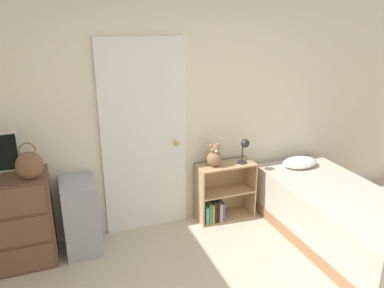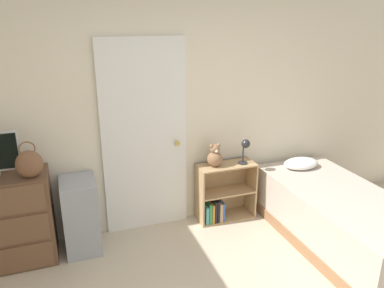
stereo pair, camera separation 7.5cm
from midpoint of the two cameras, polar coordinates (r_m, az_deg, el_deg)
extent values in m
cube|color=beige|center=(3.96, -4.83, 4.80)|extent=(10.00, 0.06, 2.55)
cube|color=white|center=(3.93, -7.79, 0.81)|extent=(0.90, 0.04, 2.06)
sphere|color=gold|center=(4.00, -2.83, 0.11)|extent=(0.06, 0.06, 0.06)
cube|color=brown|center=(3.92, -27.57, -10.69)|extent=(0.90, 0.43, 0.89)
cube|color=brown|center=(3.88, -27.21, -16.03)|extent=(0.83, 0.01, 0.26)
ellipsoid|color=brown|center=(3.54, -24.10, -3.02)|extent=(0.23, 0.13, 0.25)
torus|color=brown|center=(3.50, -24.41, -0.86)|extent=(0.14, 0.01, 0.14)
cube|color=#999EA8|center=(3.91, -17.10, -10.51)|extent=(0.33, 0.43, 0.75)
cube|color=tan|center=(4.22, 0.59, -7.87)|extent=(0.02, 0.28, 0.67)
cube|color=tan|center=(4.48, 8.33, -6.46)|extent=(0.02, 0.28, 0.67)
cube|color=tan|center=(4.49, 4.47, -10.87)|extent=(0.63, 0.28, 0.02)
cube|color=tan|center=(4.34, 4.58, -7.16)|extent=(0.63, 0.28, 0.02)
cube|color=tan|center=(4.21, 4.70, -3.20)|extent=(0.63, 0.28, 0.02)
cube|color=tan|center=(4.45, 3.82, -6.44)|extent=(0.66, 0.01, 0.67)
cube|color=teal|center=(4.31, 1.43, -10.49)|extent=(0.04, 0.18, 0.21)
cube|color=#338C4C|center=(4.33, 1.86, -10.15)|extent=(0.03, 0.21, 0.24)
cube|color=orange|center=(4.34, 2.25, -10.10)|extent=(0.02, 0.22, 0.23)
cube|color=black|center=(4.32, 2.76, -9.99)|extent=(0.02, 0.16, 0.26)
cube|color=black|center=(4.36, 2.97, -9.71)|extent=(0.03, 0.24, 0.26)
cube|color=tan|center=(4.39, 3.38, -9.84)|extent=(0.03, 0.24, 0.22)
cube|color=#3359B2|center=(4.39, 3.80, -9.79)|extent=(0.02, 0.22, 0.23)
sphere|color=#8C6647|center=(4.11, 2.90, -2.25)|extent=(0.17, 0.17, 0.17)
sphere|color=#8C6647|center=(4.07, 2.93, -0.76)|extent=(0.11, 0.11, 0.11)
sphere|color=silver|center=(4.04, 3.18, -1.07)|extent=(0.04, 0.04, 0.04)
sphere|color=#8C6647|center=(4.05, 2.42, -0.30)|extent=(0.04, 0.04, 0.04)
sphere|color=#8C6647|center=(4.08, 3.45, -0.16)|extent=(0.04, 0.04, 0.04)
cylinder|color=#262628|center=(4.26, 7.12, -2.79)|extent=(0.11, 0.11, 0.01)
cylinder|color=#262628|center=(4.22, 7.18, -1.49)|extent=(0.01, 0.01, 0.19)
sphere|color=#262628|center=(4.17, 7.58, 0.11)|extent=(0.10, 0.10, 0.10)
cube|color=#996B47|center=(4.31, 20.62, -12.81)|extent=(0.95, 1.98, 0.12)
cube|color=beige|center=(4.17, 21.06, -9.54)|extent=(0.92, 1.92, 0.44)
ellipsoid|color=white|center=(4.55, 15.62, -2.75)|extent=(0.43, 0.28, 0.12)
camera|label=1|loc=(0.04, -90.56, -0.19)|focal=35.00mm
camera|label=2|loc=(0.04, 89.44, 0.19)|focal=35.00mm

